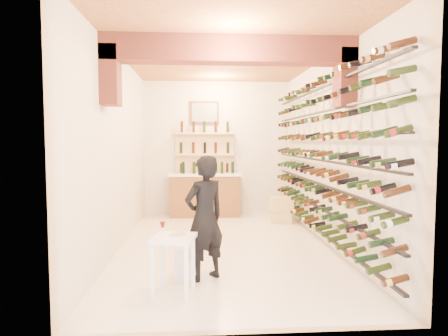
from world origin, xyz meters
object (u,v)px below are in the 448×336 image
object	(u,v)px
tasting_table	(173,247)
person	(205,218)
white_stool	(188,261)
crate_lower	(281,217)
wine_rack	(316,154)
back_counter	(205,194)
chrome_barstool	(207,223)

from	to	relation	value
tasting_table	person	xyz separation A→B (m)	(0.37, 0.47, 0.24)
white_stool	person	xyz separation A→B (m)	(0.21, -0.10, 0.59)
crate_lower	person	bearing A→B (deg)	-117.12
white_stool	person	size ratio (longest dim) A/B	0.26
white_stool	person	world-z (taller)	person
wine_rack	back_counter	bearing A→B (deg)	124.66
chrome_barstool	crate_lower	xyz separation A→B (m)	(1.64, 1.76, -0.25)
chrome_barstool	crate_lower	bearing A→B (deg)	46.95
back_counter	person	world-z (taller)	person
wine_rack	chrome_barstool	world-z (taller)	wine_rack
person	crate_lower	xyz separation A→B (m)	(1.70, 3.32, -0.66)
chrome_barstool	back_counter	bearing A→B (deg)	89.87
tasting_table	back_counter	bearing A→B (deg)	95.15
back_counter	chrome_barstool	xyz separation A→B (m)	(-0.01, -2.63, -0.15)
white_stool	crate_lower	world-z (taller)	white_stool
tasting_table	white_stool	size ratio (longest dim) A/B	2.01
white_stool	chrome_barstool	distance (m)	1.50
person	tasting_table	bearing A→B (deg)	17.08
wine_rack	tasting_table	xyz separation A→B (m)	(-2.26, -2.02, -0.99)
wine_rack	person	bearing A→B (deg)	-140.89
wine_rack	chrome_barstool	bearing A→B (deg)	179.28
wine_rack	crate_lower	distance (m)	2.28
crate_lower	back_counter	bearing A→B (deg)	152.09
person	crate_lower	world-z (taller)	person
tasting_table	person	distance (m)	0.64
tasting_table	person	world-z (taller)	person
tasting_table	chrome_barstool	size ratio (longest dim) A/B	1.24
person	chrome_barstool	distance (m)	1.62
tasting_table	wine_rack	bearing A→B (deg)	52.13
back_counter	white_stool	size ratio (longest dim) A/B	4.14
white_stool	person	bearing A→B (deg)	-24.31
wine_rack	chrome_barstool	size ratio (longest dim) A/B	8.57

